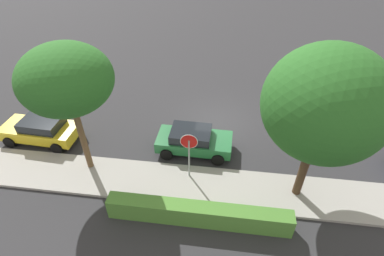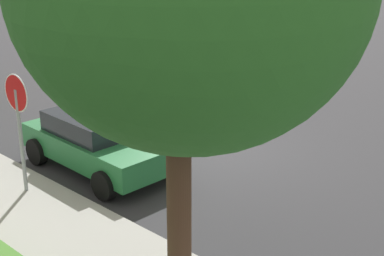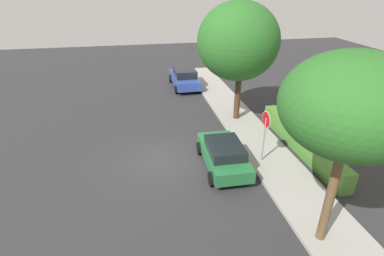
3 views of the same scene
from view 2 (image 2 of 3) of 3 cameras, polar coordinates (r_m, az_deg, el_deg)
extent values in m
plane|color=#2D2D30|center=(14.86, 1.99, -2.16)|extent=(60.00, 60.00, 0.00)
cube|color=#9E9B93|center=(11.84, -15.17, -8.61)|extent=(32.00, 2.39, 0.14)
cylinder|color=gray|center=(12.52, -16.19, -1.56)|extent=(0.08, 0.08, 2.34)
cylinder|color=white|center=(12.17, -16.68, 3.26)|extent=(0.78, 0.04, 0.78)
cylinder|color=red|center=(12.17, -16.68, 3.26)|extent=(0.73, 0.05, 0.73)
cube|color=#236B38|center=(13.69, -9.03, -1.71)|extent=(3.91, 1.80, 0.58)
cube|color=black|center=(13.66, -9.61, 0.51)|extent=(2.07, 1.55, 0.46)
cylinder|color=black|center=(14.41, -14.82, -2.21)|extent=(0.64, 0.23, 0.64)
cylinder|color=black|center=(15.26, -9.33, -0.54)|extent=(0.64, 0.23, 0.64)
cylinder|color=black|center=(12.36, -8.52, -5.52)|extent=(0.64, 0.23, 0.64)
cylinder|color=black|center=(13.34, -2.65, -3.34)|extent=(0.64, 0.23, 0.64)
cylinder|color=#422D1E|center=(8.42, -1.27, -7.40)|extent=(0.36, 0.36, 3.45)
camera|label=1|loc=(11.08, -82.83, 32.80)|focal=28.00mm
camera|label=3|loc=(24.53, -20.38, 24.24)|focal=28.00mm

